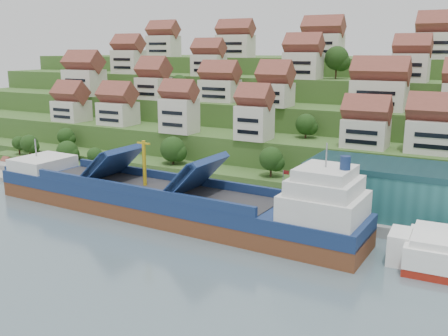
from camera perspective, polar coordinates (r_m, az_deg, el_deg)
The scene contains 9 objects.
ground at distance 103.87m, azimuth -4.75°, elevation -5.75°, with size 300.00×300.00×0.00m, color slate.
quay at distance 107.84m, azimuth 8.65°, elevation -4.51°, with size 180.00×14.00×2.20m, color gray.
pebble_beach at distance 150.02m, azimuth -21.03°, elevation -0.39°, with size 45.00×20.00×1.00m, color gray.
hillside at distance 194.54m, azimuth 12.18°, elevation 6.23°, with size 260.00×128.00×31.00m.
hillside_village at distance 152.27m, azimuth 8.24°, elevation 9.66°, with size 159.23×64.12×28.31m.
hillside_trees at distance 142.83m, azimuth -0.44°, elevation 6.06°, with size 138.95×60.94×32.35m.
flagpole at distance 102.32m, azimuth 6.81°, elevation -2.06°, with size 1.28×0.16×8.00m.
beach_huts at distance 150.40m, azimuth -21.93°, elevation 0.19°, with size 14.40×3.70×2.20m.
cargo_ship at distance 102.67m, azimuth -6.05°, elevation -3.93°, with size 85.05×16.42×18.85m.
Camera 1 is at (54.14, -81.83, 34.07)m, focal length 40.00 mm.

